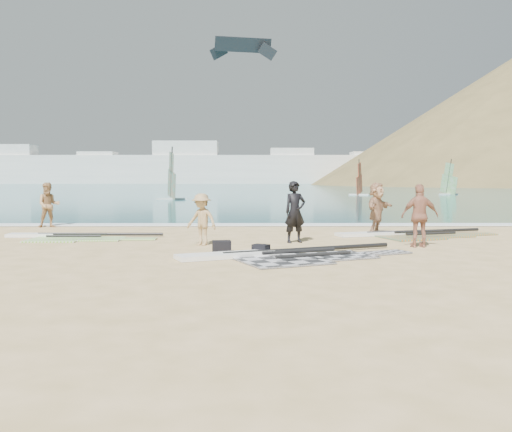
{
  "coord_description": "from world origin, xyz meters",
  "views": [
    {
      "loc": [
        -0.81,
        -12.45,
        2.15
      ],
      "look_at": [
        -0.74,
        4.0,
        1.0
      ],
      "focal_mm": 40.0,
      "sensor_mm": 36.0,
      "label": 1
    }
  ],
  "objects_px": {
    "rig_orange": "(406,235)",
    "gear_bag_far": "(261,249)",
    "beachgoer_left": "(49,205)",
    "beachgoer_right": "(377,208)",
    "rig_grey": "(281,256)",
    "beachgoer_mid": "(202,219)",
    "rig_green": "(67,237)",
    "gear_bag_near": "(222,246)",
    "person_wetsuit": "(295,212)",
    "beachgoer_back": "(420,216)"
  },
  "relations": [
    {
      "from": "rig_orange",
      "to": "beachgoer_back",
      "type": "bearing_deg",
      "value": -115.99
    },
    {
      "from": "rig_orange",
      "to": "gear_bag_far",
      "type": "relative_size",
      "value": 13.84
    },
    {
      "from": "rig_green",
      "to": "rig_orange",
      "type": "distance_m",
      "value": 11.96
    },
    {
      "from": "rig_grey",
      "to": "rig_orange",
      "type": "height_order",
      "value": "rig_grey"
    },
    {
      "from": "rig_grey",
      "to": "beachgoer_mid",
      "type": "height_order",
      "value": "beachgoer_mid"
    },
    {
      "from": "beachgoer_right",
      "to": "gear_bag_near",
      "type": "bearing_deg",
      "value": 167.85
    },
    {
      "from": "beachgoer_left",
      "to": "beachgoer_mid",
      "type": "distance_m",
      "value": 9.41
    },
    {
      "from": "rig_grey",
      "to": "beachgoer_back",
      "type": "distance_m",
      "value": 4.92
    },
    {
      "from": "rig_green",
      "to": "beachgoer_mid",
      "type": "xyz_separation_m",
      "value": [
        4.83,
        -1.96,
        0.76
      ]
    },
    {
      "from": "beachgoer_mid",
      "to": "rig_orange",
      "type": "bearing_deg",
      "value": 49.84
    },
    {
      "from": "rig_green",
      "to": "gear_bag_near",
      "type": "distance_m",
      "value": 6.62
    },
    {
      "from": "beachgoer_back",
      "to": "beachgoer_right",
      "type": "xyz_separation_m",
      "value": [
        -0.47,
        3.89,
        0.01
      ]
    },
    {
      "from": "rig_orange",
      "to": "rig_green",
      "type": "bearing_deg",
      "value": 165.5
    },
    {
      "from": "gear_bag_far",
      "to": "person_wetsuit",
      "type": "height_order",
      "value": "person_wetsuit"
    },
    {
      "from": "rig_orange",
      "to": "gear_bag_near",
      "type": "height_order",
      "value": "gear_bag_near"
    },
    {
      "from": "beachgoer_left",
      "to": "beachgoer_right",
      "type": "xyz_separation_m",
      "value": [
        13.19,
        -2.92,
        0.02
      ]
    },
    {
      "from": "gear_bag_near",
      "to": "beachgoer_back",
      "type": "relative_size",
      "value": 0.27
    },
    {
      "from": "rig_green",
      "to": "gear_bag_far",
      "type": "distance_m",
      "value": 7.73
    },
    {
      "from": "gear_bag_near",
      "to": "beachgoer_right",
      "type": "height_order",
      "value": "beachgoer_right"
    },
    {
      "from": "rig_orange",
      "to": "gear_bag_near",
      "type": "bearing_deg",
      "value": -163.78
    },
    {
      "from": "beachgoer_left",
      "to": "rig_green",
      "type": "bearing_deg",
      "value": -81.77
    },
    {
      "from": "rig_green",
      "to": "beachgoer_back",
      "type": "bearing_deg",
      "value": -12.37
    },
    {
      "from": "gear_bag_far",
      "to": "beachgoer_back",
      "type": "distance_m",
      "value": 5.1
    },
    {
      "from": "gear_bag_near",
      "to": "beachgoer_left",
      "type": "bearing_deg",
      "value": 134.2
    },
    {
      "from": "rig_green",
      "to": "rig_grey",
      "type": "bearing_deg",
      "value": -33.31
    },
    {
      "from": "gear_bag_near",
      "to": "person_wetsuit",
      "type": "height_order",
      "value": "person_wetsuit"
    },
    {
      "from": "rig_orange",
      "to": "gear_bag_far",
      "type": "height_order",
      "value": "gear_bag_far"
    },
    {
      "from": "beachgoer_left",
      "to": "beachgoer_back",
      "type": "height_order",
      "value": "beachgoer_back"
    },
    {
      "from": "beachgoer_right",
      "to": "rig_orange",
      "type": "bearing_deg",
      "value": -91.8
    },
    {
      "from": "beachgoer_mid",
      "to": "rig_grey",
      "type": "bearing_deg",
      "value": -20.12
    },
    {
      "from": "rig_orange",
      "to": "rig_grey",
      "type": "bearing_deg",
      "value": -149.37
    },
    {
      "from": "beachgoer_back",
      "to": "rig_grey",
      "type": "bearing_deg",
      "value": 24.32
    },
    {
      "from": "person_wetsuit",
      "to": "beachgoer_right",
      "type": "height_order",
      "value": "person_wetsuit"
    },
    {
      "from": "rig_grey",
      "to": "rig_orange",
      "type": "distance_m",
      "value": 7.19
    },
    {
      "from": "rig_green",
      "to": "beachgoer_back",
      "type": "height_order",
      "value": "beachgoer_back"
    },
    {
      "from": "rig_grey",
      "to": "beachgoer_right",
      "type": "distance_m",
      "value": 7.26
    },
    {
      "from": "person_wetsuit",
      "to": "rig_green",
      "type": "bearing_deg",
      "value": 148.33
    },
    {
      "from": "rig_green",
      "to": "gear_bag_near",
      "type": "bearing_deg",
      "value": -33.28
    },
    {
      "from": "person_wetsuit",
      "to": "gear_bag_near",
      "type": "bearing_deg",
      "value": -156.15
    },
    {
      "from": "beachgoer_left",
      "to": "beachgoer_mid",
      "type": "relative_size",
      "value": 1.17
    },
    {
      "from": "rig_green",
      "to": "beachgoer_right",
      "type": "height_order",
      "value": "beachgoer_right"
    },
    {
      "from": "person_wetsuit",
      "to": "beachgoer_back",
      "type": "relative_size",
      "value": 1.04
    },
    {
      "from": "rig_green",
      "to": "gear_bag_far",
      "type": "xyz_separation_m",
      "value": [
        6.65,
        -3.93,
        0.08
      ]
    },
    {
      "from": "gear_bag_far",
      "to": "beachgoer_back",
      "type": "height_order",
      "value": "beachgoer_back"
    },
    {
      "from": "rig_green",
      "to": "beachgoer_back",
      "type": "distance_m",
      "value": 11.78
    },
    {
      "from": "rig_grey",
      "to": "beachgoer_left",
      "type": "xyz_separation_m",
      "value": [
        -9.34,
        9.0,
        0.89
      ]
    },
    {
      "from": "beachgoer_mid",
      "to": "beachgoer_back",
      "type": "xyz_separation_m",
      "value": [
        6.65,
        -0.53,
        0.15
      ]
    },
    {
      "from": "person_wetsuit",
      "to": "beachgoer_right",
      "type": "bearing_deg",
      "value": 17.52
    },
    {
      "from": "beachgoer_left",
      "to": "beachgoer_back",
      "type": "bearing_deg",
      "value": -45.0
    },
    {
      "from": "beachgoer_left",
      "to": "beachgoer_right",
      "type": "relative_size",
      "value": 0.98
    }
  ]
}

